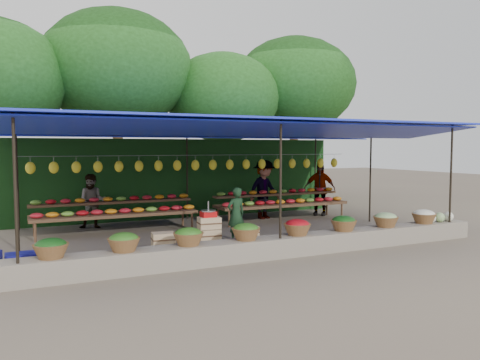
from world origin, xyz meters
name	(u,v)px	position (x,y,z in m)	size (l,w,h in m)	color
ground	(224,234)	(0.00, 0.00, 0.00)	(60.00, 60.00, 0.00)	brown
stone_curb	(276,247)	(0.00, -2.75, 0.20)	(10.60, 0.55, 0.40)	gray
stall_canopy	(222,130)	(0.00, 0.07, 2.68)	(10.80, 6.60, 2.82)	black
produce_baskets	(272,230)	(-0.10, -2.75, 0.56)	(8.98, 0.58, 0.34)	brown
netting_backdrop	(185,179)	(0.00, 3.15, 1.25)	(10.60, 0.06, 2.50)	#1A4819
tree_row	(172,81)	(0.50, 6.09, 4.70)	(16.51, 5.50, 7.12)	#362713
fruit_table_left	(116,210)	(-2.49, 1.35, 0.61)	(4.21, 0.95, 0.93)	#47321C
fruit_table_right	(281,201)	(2.51, 1.35, 0.61)	(4.21, 0.95, 0.93)	#47321C
crate_counter	(208,238)	(-1.16, -1.86, 0.31)	(2.38, 0.38, 0.77)	tan
weighing_scale	(208,213)	(-1.15, -1.86, 0.85)	(0.32, 0.32, 0.34)	red
vendor_seated	(236,214)	(-0.10, -0.99, 0.64)	(0.47, 0.31, 1.29)	#1A3A1F
customer_left	(93,201)	(-2.95, 2.29, 0.75)	(0.73, 0.57, 1.51)	slate
customer_mid	(264,189)	(2.19, 1.87, 0.92)	(1.19, 0.68, 1.84)	slate
customer_right	(320,189)	(4.19, 1.75, 0.87)	(1.02, 0.43, 1.75)	slate
blue_crate_front	(21,262)	(-4.76, -1.71, 0.16)	(0.53, 0.38, 0.32)	navy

